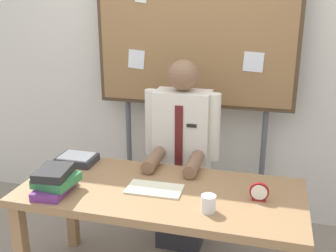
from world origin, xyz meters
The scene contains 9 objects.
back_wall centered at (0.00, 1.16, 1.35)m, with size 6.40×0.08×2.70m, color silver.
desk centered at (0.00, 0.00, 0.65)m, with size 1.72×0.75×0.73m.
person centered at (0.00, 0.57, 0.67)m, with size 0.55×0.56×1.44m.
bulletin_board centered at (0.00, 0.95, 1.61)m, with size 1.57×0.09×2.26m.
book_stack centered at (-0.60, -0.19, 0.81)m, with size 0.24×0.30×0.15m.
open_notebook centered at (-0.03, -0.02, 0.74)m, with size 0.34×0.19×0.01m, color #F4EFCC.
desk_clock centered at (0.58, 0.01, 0.78)m, with size 0.11×0.04×0.11m.
coffee_mug centered at (0.32, -0.19, 0.78)m, with size 0.08×0.08×0.10m, color white.
paper_tray centered at (-0.68, 0.23, 0.76)m, with size 0.26×0.20×0.06m.
Camera 1 is at (0.62, -2.11, 1.85)m, focal length 42.83 mm.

